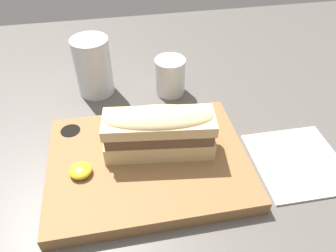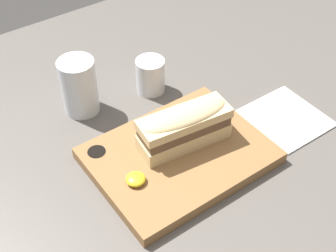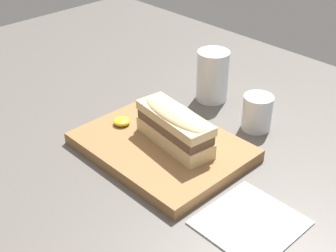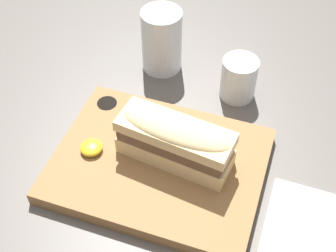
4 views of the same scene
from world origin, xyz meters
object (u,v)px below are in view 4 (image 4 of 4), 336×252
(sandwich, at_px, (175,139))
(serving_board, at_px, (158,165))
(water_glass, at_px, (162,44))
(wine_glass, at_px, (238,80))
(napkin, at_px, (316,235))

(sandwich, bearing_deg, serving_board, -148.92)
(serving_board, height_order, sandwich, sandwich)
(sandwich, height_order, water_glass, water_glass)
(serving_board, relative_size, wine_glass, 4.15)
(serving_board, xyz_separation_m, napkin, (0.26, -0.04, -0.01))
(water_glass, height_order, wine_glass, water_glass)
(napkin, bearing_deg, water_glass, 140.12)
(water_glass, bearing_deg, wine_glass, -11.14)
(serving_board, distance_m, napkin, 0.27)
(napkin, bearing_deg, serving_board, 171.58)
(water_glass, relative_size, wine_glass, 1.57)
(water_glass, xyz_separation_m, wine_glass, (0.16, -0.03, -0.02))
(serving_board, height_order, napkin, serving_board)
(wine_glass, bearing_deg, serving_board, -110.41)
(serving_board, height_order, wine_glass, wine_glass)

